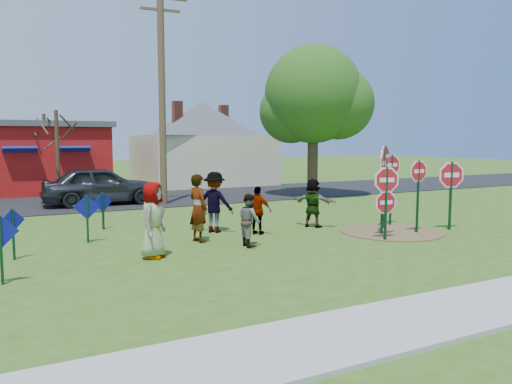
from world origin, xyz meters
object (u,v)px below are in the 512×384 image
stop_sign_b (385,165)px  person_b (198,208)px  stop_sign_c (418,179)px  leafy_tree (315,100)px  suv (101,185)px  stop_sign_d (391,172)px  utility_pole (162,90)px  person_a (153,220)px  stop_sign_a (386,187)px

stop_sign_b → person_b: bearing=147.0°
stop_sign_c → leafy_tree: 10.70m
suv → leafy_tree: bearing=-98.7°
stop_sign_c → stop_sign_d: 1.47m
stop_sign_c → utility_pole: utility_pole is taller
person_a → person_b: 2.17m
person_b → utility_pole: (1.58, 8.51, 4.16)m
stop_sign_d → suv: stop_sign_d is taller
stop_sign_b → stop_sign_d: stop_sign_b is taller
person_b → leafy_tree: size_ratio=0.26×
stop_sign_b → person_a: size_ratio=1.51×
stop_sign_b → stop_sign_c: size_ratio=1.19×
stop_sign_c → person_b: 6.88m
stop_sign_a → stop_sign_d: (1.92, 1.89, 0.28)m
person_a → suv: 10.98m
stop_sign_c → utility_pole: bearing=115.6°
stop_sign_a → stop_sign_c: 1.76m
stop_sign_c → person_a: (-8.27, 0.58, -0.75)m
stop_sign_b → person_b: (-6.18, 0.83, -1.13)m
stop_sign_a → leafy_tree: size_ratio=0.30×
stop_sign_c → leafy_tree: size_ratio=0.32×
stop_sign_d → person_b: stop_sign_d is taller
stop_sign_b → stop_sign_c: 1.23m
stop_sign_d → utility_pole: bearing=122.2°
stop_sign_c → stop_sign_b: bearing=110.0°
suv → utility_pole: (2.56, -1.11, 4.24)m
utility_pole → stop_sign_b: bearing=-63.8°
person_a → suv: (0.72, 10.96, -0.05)m
person_a → utility_pole: utility_pole is taller
suv → leafy_tree: (10.33, -1.72, 4.03)m
stop_sign_a → leafy_tree: bearing=82.2°
person_b → stop_sign_a: bearing=-129.7°
stop_sign_c → person_b: stop_sign_c is taller
person_b → suv: 9.67m
stop_sign_a → suv: (-5.86, 11.98, -0.68)m
stop_sign_b → leafy_tree: (3.17, 8.73, 2.82)m
person_b → utility_pole: 9.60m
person_b → utility_pole: size_ratio=0.20×
utility_pole → person_a: bearing=-108.4°
stop_sign_b → utility_pole: utility_pole is taller
stop_sign_d → leafy_tree: bearing=75.1°
stop_sign_a → person_a: size_ratio=1.20×
person_a → utility_pole: bearing=19.0°
person_a → stop_sign_a: bearing=-61.5°
person_a → leafy_tree: size_ratio=0.25×
stop_sign_c → person_b: size_ratio=1.24×
leafy_tree → utility_pole: bearing=175.5°
stop_sign_b → suv: stop_sign_b is taller
stop_sign_c → leafy_tree: (2.77, 9.82, 3.23)m
suv → stop_sign_c: bearing=-146.0°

